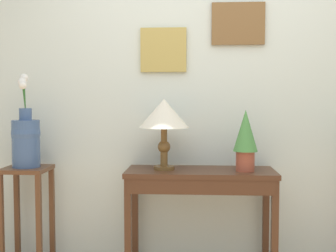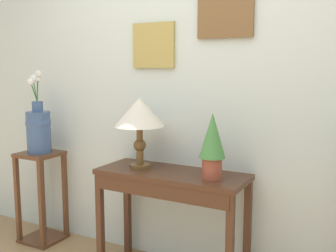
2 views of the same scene
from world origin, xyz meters
name	(u,v)px [view 2 (image 2 of 2)]	position (x,y,z in m)	size (l,w,h in m)	color
back_wall_with_art	(193,80)	(0.00, 1.48, 1.40)	(9.00, 0.13, 2.80)	silver
console_table	(170,190)	(-0.02, 1.15, 0.65)	(1.05, 0.42, 0.78)	#472819
table_lamp	(139,115)	(-0.28, 1.18, 1.16)	(0.36, 0.36, 0.50)	brown
potted_plant_on_console	(212,143)	(0.29, 1.15, 1.01)	(0.17, 0.17, 0.43)	#9E4733
pedestal_stand_left	(42,197)	(-1.29, 1.20, 0.39)	(0.32, 0.32, 0.78)	#56331E
flower_vase_tall_left	(38,126)	(-1.29, 1.20, 1.00)	(0.21, 0.21, 0.68)	#3D5684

